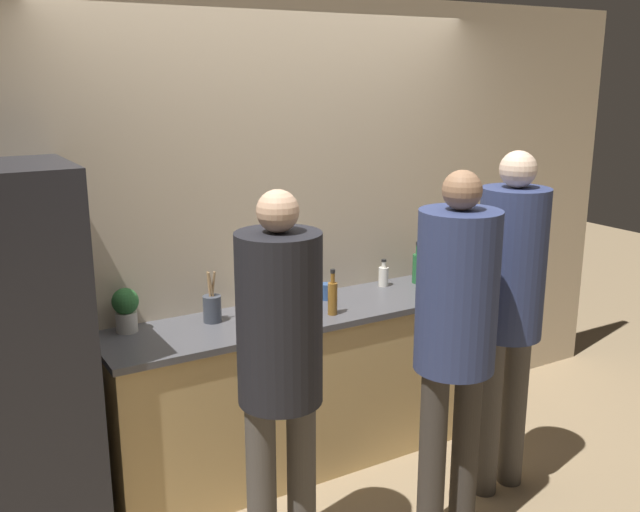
{
  "coord_description": "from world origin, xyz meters",
  "views": [
    {
      "loc": [
        -1.81,
        -2.92,
        2.18
      ],
      "look_at": [
        0.0,
        0.13,
        1.26
      ],
      "focal_mm": 40.0,
      "sensor_mm": 36.0,
      "label": 1
    }
  ],
  "objects": [
    {
      "name": "cup_blue",
      "position": [
        0.21,
        0.42,
        0.96
      ],
      "size": [
        0.07,
        0.07,
        0.09
      ],
      "color": "#335184",
      "rests_on": "counter"
    },
    {
      "name": "counter",
      "position": [
        0.0,
        0.33,
        0.46
      ],
      "size": [
        2.23,
        0.58,
        0.91
      ],
      "color": "tan",
      "rests_on": "ground_plane"
    },
    {
      "name": "person_right",
      "position": [
        0.77,
        -0.46,
        1.08
      ],
      "size": [
        0.34,
        0.34,
        1.82
      ],
      "color": "#4C4742",
      "rests_on": "ground_plane"
    },
    {
      "name": "bottle_green",
      "position": [
        0.87,
        0.41,
        1.02
      ],
      "size": [
        0.07,
        0.07,
        0.26
      ],
      "color": "#236033",
      "rests_on": "counter"
    },
    {
      "name": "utensil_crock",
      "position": [
        -0.5,
        0.4,
        0.99
      ],
      "size": [
        0.1,
        0.1,
        0.27
      ],
      "color": "#3D424C",
      "rests_on": "counter"
    },
    {
      "name": "wall_back",
      "position": [
        0.0,
        0.6,
        1.3
      ],
      "size": [
        5.2,
        0.06,
        2.6
      ],
      "color": "#C6B293",
      "rests_on": "ground_plane"
    },
    {
      "name": "person_left",
      "position": [
        -0.54,
        -0.46,
        1.04
      ],
      "size": [
        0.36,
        0.36,
        1.74
      ],
      "color": "#4C4742",
      "rests_on": "ground_plane"
    },
    {
      "name": "bottle_clear",
      "position": [
        0.65,
        0.47,
        0.98
      ],
      "size": [
        0.06,
        0.06,
        0.17
      ],
      "color": "silver",
      "rests_on": "counter"
    },
    {
      "name": "ground_plane",
      "position": [
        0.0,
        0.0,
        0.0
      ],
      "size": [
        14.0,
        14.0,
        0.0
      ],
      "primitive_type": "plane",
      "color": "#9E8460"
    },
    {
      "name": "person_center",
      "position": [
        0.29,
        -0.6,
        1.08
      ],
      "size": [
        0.37,
        0.37,
        1.77
      ],
      "color": "#38332D",
      "rests_on": "ground_plane"
    },
    {
      "name": "fruit_bowl",
      "position": [
        -0.06,
        0.46,
        0.96
      ],
      "size": [
        0.37,
        0.37,
        0.13
      ],
      "color": "beige",
      "rests_on": "counter"
    },
    {
      "name": "cup_white",
      "position": [
        0.81,
        0.18,
        0.96
      ],
      "size": [
        0.09,
        0.09,
        0.1
      ],
      "color": "white",
      "rests_on": "counter"
    },
    {
      "name": "potted_plant",
      "position": [
        -0.92,
        0.48,
        1.04
      ],
      "size": [
        0.13,
        0.13,
        0.23
      ],
      "color": "beige",
      "rests_on": "counter"
    },
    {
      "name": "bottle_amber",
      "position": [
        0.11,
        0.18,
        1.01
      ],
      "size": [
        0.05,
        0.05,
        0.25
      ],
      "color": "brown",
      "rests_on": "counter"
    }
  ]
}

